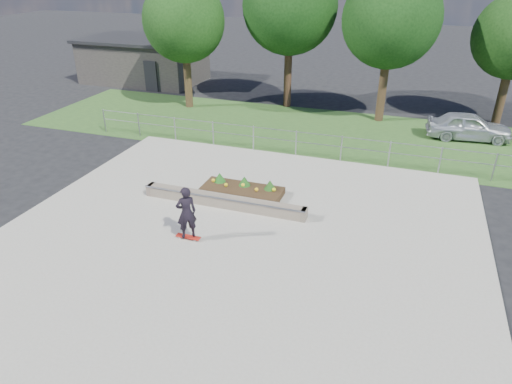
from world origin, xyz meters
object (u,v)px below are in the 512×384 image
at_px(parked_car, 469,126).
at_px(grind_ledge, 223,201).
at_px(skateboarder, 186,213).
at_px(planter_bed, 243,189).

bearing_deg(parked_car, grind_ledge, 134.79).
bearing_deg(skateboarder, grind_ledge, 84.65).
xyz_separation_m(skateboarder, parked_car, (8.78, 12.69, -0.33)).
height_order(grind_ledge, planter_bed, planter_bed).
height_order(grind_ledge, skateboarder, skateboarder).
bearing_deg(grind_ledge, skateboarder, -95.35).
relative_size(grind_ledge, planter_bed, 2.00).
bearing_deg(planter_bed, grind_ledge, -104.13).
relative_size(planter_bed, parked_car, 0.77).
xyz_separation_m(planter_bed, parked_car, (8.27, 9.22, 0.42)).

